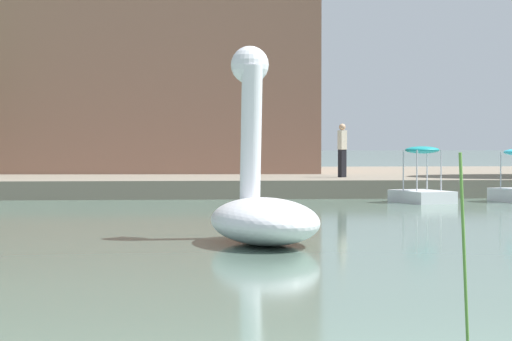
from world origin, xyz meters
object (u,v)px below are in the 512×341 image
object	(u,v)px
swan_boat	(262,203)
pedal_boat_teal	(422,187)
person_on_path	(342,149)
parked_van	(135,145)

from	to	relation	value
swan_boat	pedal_boat_teal	size ratio (longest dim) A/B	1.58
swan_boat	pedal_boat_teal	world-z (taller)	swan_boat
pedal_boat_teal	person_on_path	world-z (taller)	person_on_path
swan_boat	parked_van	bearing A→B (deg)	96.76
swan_boat	pedal_boat_teal	bearing A→B (deg)	64.38
pedal_boat_teal	person_on_path	distance (m)	5.13
swan_boat	person_on_path	distance (m)	16.68
pedal_boat_teal	person_on_path	size ratio (longest dim) A/B	1.21
swan_boat	pedal_boat_teal	distance (m)	12.58
pedal_boat_teal	swan_boat	bearing A→B (deg)	-115.62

